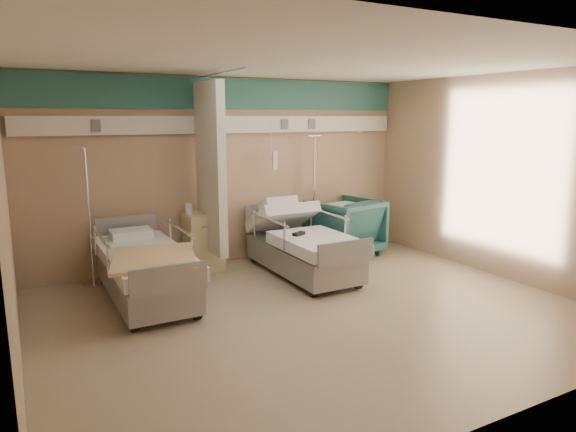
{
  "coord_description": "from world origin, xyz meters",
  "views": [
    {
      "loc": [
        -2.93,
        -4.79,
        2.21
      ],
      "look_at": [
        -0.01,
        0.6,
        1.03
      ],
      "focal_mm": 32.0,
      "sensor_mm": 36.0,
      "label": 1
    }
  ],
  "objects": [
    {
      "name": "white_cup",
      "position": [
        -0.74,
        2.22,
        0.92
      ],
      "size": [
        0.12,
        0.12,
        0.15
      ],
      "primitive_type": "cylinder",
      "rotation": [
        0.0,
        0.0,
        0.2
      ],
      "color": "white",
      "rests_on": "bedside_cabinet"
    },
    {
      "name": "iv_stand_left",
      "position": [
        -2.08,
        2.26,
        0.38
      ],
      "size": [
        0.33,
        0.33,
        1.84
      ],
      "rotation": [
        0.0,
        0.0,
        -0.34
      ],
      "color": "silver",
      "rests_on": "ground"
    },
    {
      "name": "visitor_armchair",
      "position": [
        1.73,
        1.9,
        0.46
      ],
      "size": [
        1.17,
        1.19,
        0.93
      ],
      "primitive_type": "imported",
      "rotation": [
        0.0,
        0.0,
        3.34
      ],
      "color": "#20514F",
      "rests_on": "ground"
    },
    {
      "name": "call_remote",
      "position": [
        0.44,
        1.12,
        0.65
      ],
      "size": [
        0.21,
        0.16,
        0.04
      ],
      "primitive_type": "cube",
      "rotation": [
        0.0,
        0.0,
        0.43
      ],
      "color": "black",
      "rests_on": "bed_right"
    },
    {
      "name": "bedside_cabinet",
      "position": [
        -0.55,
        2.2,
        0.42
      ],
      "size": [
        0.5,
        0.48,
        0.85
      ],
      "primitive_type": "cube",
      "color": "#D7C586",
      "rests_on": "ground"
    },
    {
      "name": "bed_right",
      "position": [
        0.6,
        1.3,
        0.32
      ],
      "size": [
        1.0,
        2.16,
        0.63
      ],
      "primitive_type": null,
      "color": "silver",
      "rests_on": "ground"
    },
    {
      "name": "tan_blanket",
      "position": [
        -1.6,
        0.84,
        0.65
      ],
      "size": [
        1.14,
        1.31,
        0.04
      ],
      "primitive_type": "cube",
      "rotation": [
        0.0,
        0.0,
        -0.23
      ],
      "color": "tan",
      "rests_on": "bed_left"
    },
    {
      "name": "toiletry_bag",
      "position": [
        -0.42,
        2.16,
        0.9
      ],
      "size": [
        0.22,
        0.18,
        0.11
      ],
      "primitive_type": "cube",
      "rotation": [
        0.0,
        0.0,
        0.33
      ],
      "color": "black",
      "rests_on": "bedside_cabinet"
    },
    {
      "name": "waffle_blanket",
      "position": [
        1.74,
        1.91,
        0.96
      ],
      "size": [
        0.77,
        0.71,
        0.07
      ],
      "primitive_type": "cube",
      "rotation": [
        0.0,
        0.0,
        3.36
      ],
      "color": "silver",
      "rests_on": "visitor_armchair"
    },
    {
      "name": "bed_left",
      "position": [
        -1.6,
        1.3,
        0.32
      ],
      "size": [
        1.0,
        2.16,
        0.63
      ],
      "primitive_type": null,
      "color": "silver",
      "rests_on": "ground"
    },
    {
      "name": "ground",
      "position": [
        0.0,
        0.0,
        0.0
      ],
      "size": [
        6.0,
        5.0,
        0.0
      ],
      "primitive_type": "cube",
      "color": "gray",
      "rests_on": "ground"
    },
    {
      "name": "iv_stand_right",
      "position": [
        1.38,
        2.28,
        0.4
      ],
      "size": [
        0.34,
        0.34,
        1.93
      ],
      "rotation": [
        0.0,
        0.0,
        0.32
      ],
      "color": "silver",
      "rests_on": "ground"
    },
    {
      "name": "room_walls",
      "position": [
        -0.03,
        0.25,
        1.86
      ],
      "size": [
        6.04,
        5.04,
        2.82
      ],
      "color": "tan",
      "rests_on": "ground"
    }
  ]
}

